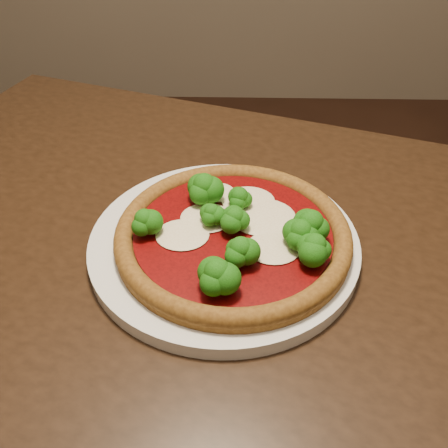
{
  "coord_description": "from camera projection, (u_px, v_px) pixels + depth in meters",
  "views": [
    {
      "loc": [
        -0.03,
        -0.48,
        1.18
      ],
      "look_at": [
        -0.04,
        -0.01,
        0.79
      ],
      "focal_mm": 40.0,
      "sensor_mm": 36.0,
      "label": 1
    }
  ],
  "objects": [
    {
      "name": "plate",
      "position": [
        224.0,
        243.0,
        0.62
      ],
      "size": [
        0.33,
        0.33,
        0.02
      ],
      "primitive_type": "cylinder",
      "color": "silver",
      "rests_on": "dining_table"
    },
    {
      "name": "pizza",
      "position": [
        236.0,
        232.0,
        0.6
      ],
      "size": [
        0.29,
        0.29,
        0.06
      ],
      "rotation": [
        0.0,
        0.0,
        0.04
      ],
      "color": "brown",
      "rests_on": "plate"
    },
    {
      "name": "dining_table",
      "position": [
        208.0,
        312.0,
        0.69
      ],
      "size": [
        1.29,
        1.09,
        0.75
      ],
      "rotation": [
        0.0,
        0.0,
        -0.33
      ],
      "color": "black",
      "rests_on": "floor"
    }
  ]
}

